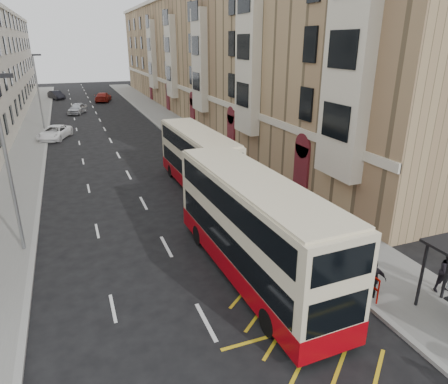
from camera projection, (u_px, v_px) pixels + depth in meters
name	position (u px, v px, depth m)	size (l,w,h in m)	color
pavement_right	(198.00, 142.00, 39.57)	(4.00, 120.00, 0.15)	slate
pavement_left	(26.00, 157.00, 34.32)	(3.00, 120.00, 0.15)	slate
kerb_right	(178.00, 143.00, 38.89)	(0.25, 120.00, 0.15)	gray
kerb_left	(45.00, 155.00, 34.83)	(0.25, 120.00, 0.15)	gray
road_markings	(101.00, 121.00, 49.97)	(10.00, 110.00, 0.01)	silver
terrace_right	(211.00, 57.00, 52.69)	(10.75, 79.00, 15.25)	tan
guard_railing	(327.00, 248.00, 17.55)	(0.06, 6.56, 1.01)	#BC0B02
street_lamp_near	(7.00, 157.00, 17.40)	(0.93, 0.18, 8.00)	gray
street_lamp_far	(38.00, 88.00, 43.57)	(0.93, 0.18, 8.00)	gray
double_decker_front	(253.00, 228.00, 16.26)	(2.87, 11.05, 4.38)	beige
double_decker_rear	(198.00, 160.00, 26.37)	(2.51, 10.03, 3.98)	beige
pedestrian_mid	(448.00, 272.00, 15.40)	(0.83, 0.65, 1.72)	black
pedestrian_far	(373.00, 278.00, 15.10)	(0.94, 0.39, 1.61)	black
white_van	(55.00, 133.00, 40.66)	(2.25, 4.89, 1.36)	white
car_silver	(77.00, 108.00, 55.07)	(1.74, 4.31, 1.47)	#B4B7BC
car_dark	(56.00, 95.00, 69.02)	(1.52, 4.35, 1.43)	black
car_red	(103.00, 97.00, 66.33)	(2.10, 5.18, 1.50)	#A11F17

